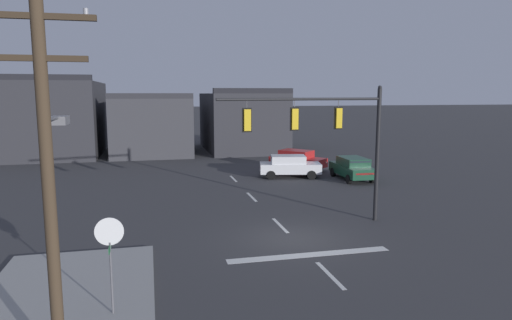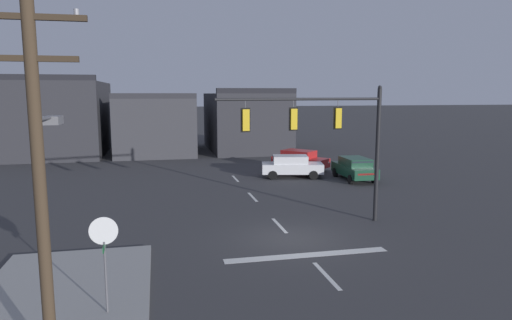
{
  "view_description": "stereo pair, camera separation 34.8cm",
  "coord_description": "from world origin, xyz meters",
  "px_view_note": "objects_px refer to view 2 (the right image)",
  "views": [
    {
      "loc": [
        -5.78,
        -17.6,
        6.08
      ],
      "look_at": [
        -0.52,
        4.68,
        2.71
      ],
      "focal_mm": 31.77,
      "sensor_mm": 36.0,
      "label": 1
    },
    {
      "loc": [
        -5.44,
        -17.68,
        6.08
      ],
      "look_at": [
        -0.52,
        4.68,
        2.71
      ],
      "focal_mm": 31.77,
      "sensor_mm": 36.0,
      "label": 2
    }
  ],
  "objects_px": {
    "signal_mast_near_side": "(328,130)",
    "utility_pole": "(40,171)",
    "car_lot_nearside": "(292,166)",
    "car_lot_middle": "(354,168)",
    "car_lot_farside": "(300,160)",
    "stop_sign": "(104,242)"
  },
  "relations": [
    {
      "from": "signal_mast_near_side",
      "to": "utility_pole",
      "type": "bearing_deg",
      "value": -137.31
    },
    {
      "from": "car_lot_nearside",
      "to": "signal_mast_near_side",
      "type": "bearing_deg",
      "value": -99.37
    },
    {
      "from": "signal_mast_near_side",
      "to": "car_lot_middle",
      "type": "xyz_separation_m",
      "value": [
        6.06,
        10.22,
        -3.6
      ]
    },
    {
      "from": "car_lot_nearside",
      "to": "utility_pole",
      "type": "bearing_deg",
      "value": -119.3
    },
    {
      "from": "car_lot_middle",
      "to": "utility_pole",
      "type": "distance_m",
      "value": 25.41
    },
    {
      "from": "car_lot_farside",
      "to": "stop_sign",
      "type": "bearing_deg",
      "value": -119.92
    },
    {
      "from": "signal_mast_near_side",
      "to": "car_lot_middle",
      "type": "relative_size",
      "value": 1.77
    },
    {
      "from": "car_lot_nearside",
      "to": "car_lot_middle",
      "type": "distance_m",
      "value": 4.49
    },
    {
      "from": "stop_sign",
      "to": "car_lot_farside",
      "type": "bearing_deg",
      "value": 60.08
    },
    {
      "from": "stop_sign",
      "to": "utility_pole",
      "type": "relative_size",
      "value": 0.35
    },
    {
      "from": "signal_mast_near_side",
      "to": "car_lot_nearside",
      "type": "xyz_separation_m",
      "value": [
        2.0,
        12.11,
        -3.6
      ]
    },
    {
      "from": "signal_mast_near_side",
      "to": "car_lot_middle",
      "type": "distance_m",
      "value": 12.42
    },
    {
      "from": "stop_sign",
      "to": "utility_pole",
      "type": "height_order",
      "value": "utility_pole"
    },
    {
      "from": "stop_sign",
      "to": "car_lot_middle",
      "type": "distance_m",
      "value": 22.85
    },
    {
      "from": "car_lot_nearside",
      "to": "car_lot_farside",
      "type": "bearing_deg",
      "value": 61.41
    },
    {
      "from": "car_lot_nearside",
      "to": "utility_pole",
      "type": "height_order",
      "value": "utility_pole"
    },
    {
      "from": "signal_mast_near_side",
      "to": "car_lot_farside",
      "type": "relative_size",
      "value": 1.78
    },
    {
      "from": "car_lot_middle",
      "to": "car_lot_farside",
      "type": "height_order",
      "value": "same"
    },
    {
      "from": "signal_mast_near_side",
      "to": "car_lot_nearside",
      "type": "bearing_deg",
      "value": 80.63
    },
    {
      "from": "signal_mast_near_side",
      "to": "utility_pole",
      "type": "xyz_separation_m",
      "value": [
        -9.94,
        -9.17,
        0.02
      ]
    },
    {
      "from": "stop_sign",
      "to": "car_lot_middle",
      "type": "height_order",
      "value": "stop_sign"
    },
    {
      "from": "stop_sign",
      "to": "car_lot_middle",
      "type": "bearing_deg",
      "value": 48.59
    }
  ]
}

